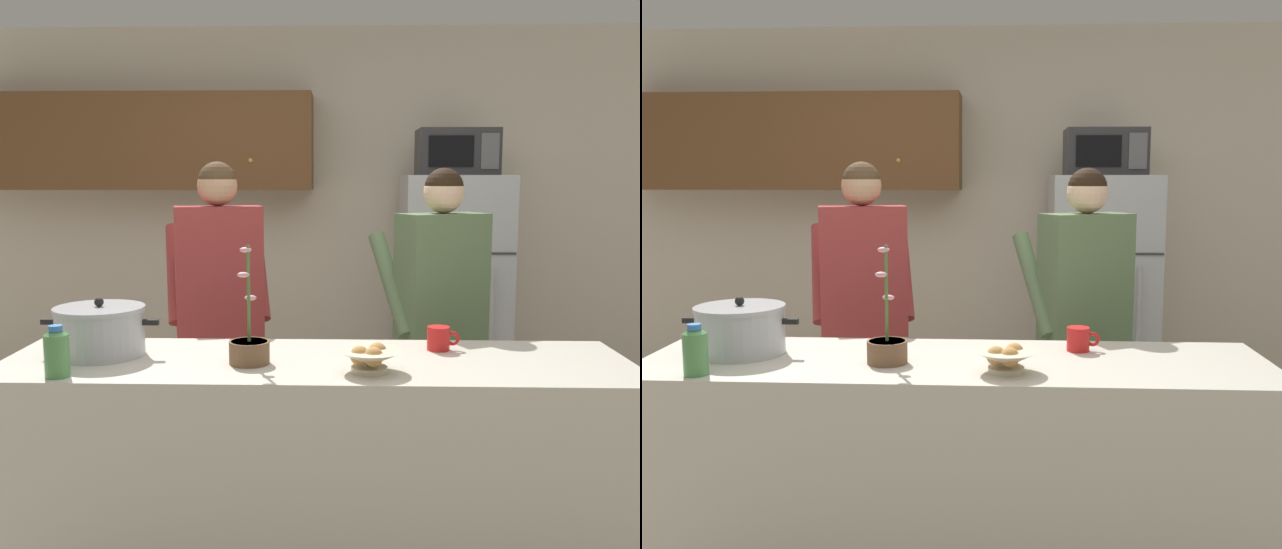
{
  "view_description": "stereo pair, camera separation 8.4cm",
  "coord_description": "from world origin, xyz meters",
  "views": [
    {
      "loc": [
        0.1,
        -2.62,
        1.6
      ],
      "look_at": [
        0.0,
        0.55,
        1.17
      ],
      "focal_mm": 39.88,
      "sensor_mm": 36.0,
      "label": 1
    },
    {
      "loc": [
        0.18,
        -2.61,
        1.6
      ],
      "look_at": [
        0.0,
        0.55,
        1.17
      ],
      "focal_mm": 39.88,
      "sensor_mm": 36.0,
      "label": 2
    }
  ],
  "objects": [
    {
      "name": "back_wall_unit",
      "position": [
        -0.24,
        2.25,
        1.41
      ],
      "size": [
        6.0,
        0.48,
        2.6
      ],
      "color": "beige",
      "rests_on": "ground"
    },
    {
      "name": "kitchen_island",
      "position": [
        0.0,
        0.0,
        0.46
      ],
      "size": [
        2.37,
        0.68,
        0.92
      ],
      "primitive_type": "cube",
      "color": "beige",
      "rests_on": "ground"
    },
    {
      "name": "refrigerator",
      "position": [
        0.8,
        1.85,
        0.81
      ],
      "size": [
        0.64,
        0.68,
        1.62
      ],
      "color": "#B7BABF",
      "rests_on": "ground"
    },
    {
      "name": "microwave",
      "position": [
        0.8,
        1.83,
        1.76
      ],
      "size": [
        0.48,
        0.37,
        0.28
      ],
      "color": "#2D2D30",
      "rests_on": "refrigerator"
    },
    {
      "name": "person_near_pot",
      "position": [
        -0.52,
        0.88,
        1.05
      ],
      "size": [
        0.59,
        0.51,
        1.68
      ],
      "color": "#726656",
      "rests_on": "ground"
    },
    {
      "name": "person_by_sink",
      "position": [
        0.57,
        0.76,
        1.03
      ],
      "size": [
        0.61,
        0.57,
        1.65
      ],
      "color": "black",
      "rests_on": "ground"
    },
    {
      "name": "cooking_pot",
      "position": [
        -0.83,
        0.04,
        1.02
      ],
      "size": [
        0.46,
        0.35,
        0.23
      ],
      "color": "#ADAFB5",
      "rests_on": "kitchen_island"
    },
    {
      "name": "coffee_mug",
      "position": [
        0.49,
        0.16,
        0.97
      ],
      "size": [
        0.13,
        0.09,
        0.1
      ],
      "color": "red",
      "rests_on": "kitchen_island"
    },
    {
      "name": "bread_bowl",
      "position": [
        0.2,
        -0.17,
        0.97
      ],
      "size": [
        0.23,
        0.23,
        0.1
      ],
      "color": "beige",
      "rests_on": "kitchen_island"
    },
    {
      "name": "bottle_near_edge",
      "position": [
        -0.88,
        -0.26,
        1.01
      ],
      "size": [
        0.08,
        0.08,
        0.18
      ],
      "color": "#4C8C4C",
      "rests_on": "kitchen_island"
    },
    {
      "name": "potted_orchid",
      "position": [
        -0.24,
        -0.07,
        0.98
      ],
      "size": [
        0.15,
        0.15,
        0.44
      ],
      "color": "brown",
      "rests_on": "kitchen_island"
    }
  ]
}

